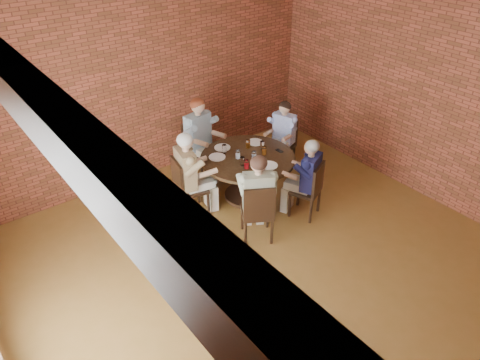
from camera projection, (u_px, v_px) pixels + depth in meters
floor at (281, 285)px, 5.99m from camera, size 7.00×7.00×0.00m
ceiling at (299, 10)px, 4.16m from camera, size 7.00×7.00×0.00m
wall_back at (139, 81)px, 7.42m from camera, size 7.00×0.00×7.00m
wall_right at (455, 101)px, 6.74m from camera, size 0.00×7.00×7.00m
ceiling_beam at (18, 85)px, 2.98m from camera, size 0.22×6.90×0.26m
dining_table at (248, 169)px, 7.40m from camera, size 1.49×1.49×0.75m
chair_a at (284, 142)px, 8.25m from camera, size 0.50×0.50×0.90m
diner_a at (282, 136)px, 8.13m from camera, size 0.72×0.65×1.26m
chair_b at (198, 146)px, 8.04m from camera, size 0.54×0.54×0.98m
diner_b at (201, 139)px, 7.89m from camera, size 0.70×0.80×1.41m
chair_c at (185, 185)px, 7.01m from camera, size 0.52×0.52×0.96m
diner_c at (190, 175)px, 6.96m from camera, size 0.77×0.67×1.37m
chair_d at (258, 211)px, 6.48m from camera, size 0.60×0.60×0.95m
diner_d at (257, 198)px, 6.47m from camera, size 0.80×0.85×1.35m
chair_e at (311, 188)px, 6.99m from camera, size 0.53×0.53×0.91m
diner_e at (307, 179)px, 6.94m from camera, size 0.70×0.76×1.28m
plate_a at (255, 142)px, 7.67m from camera, size 0.26×0.26×0.01m
plate_b at (222, 148)px, 7.52m from camera, size 0.26×0.26×0.01m
plate_c at (217, 157)px, 7.26m from camera, size 0.26×0.26×0.01m
plate_d at (269, 165)px, 7.04m from camera, size 0.26×0.26×0.01m
glass_a at (262, 145)px, 7.45m from camera, size 0.07×0.07×0.14m
glass_b at (248, 144)px, 7.49m from camera, size 0.07×0.07×0.14m
glass_c at (224, 149)px, 7.35m from camera, size 0.07×0.07×0.14m
glass_d at (238, 154)px, 7.20m from camera, size 0.07×0.07×0.14m
glass_e at (242, 161)px, 7.02m from camera, size 0.07×0.07×0.14m
glass_f at (246, 164)px, 6.95m from camera, size 0.07×0.07×0.14m
glass_g at (254, 155)px, 7.17m from camera, size 0.07×0.07×0.14m
glass_h at (264, 151)px, 7.30m from camera, size 0.07×0.07×0.14m
smartphone at (279, 151)px, 7.43m from camera, size 0.07×0.14×0.01m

